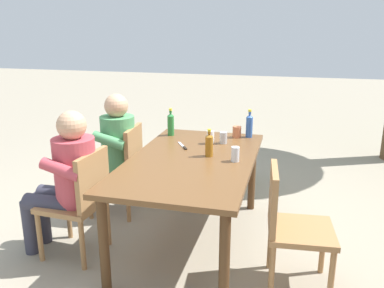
% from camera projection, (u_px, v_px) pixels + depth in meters
% --- Properties ---
extents(ground_plane, '(24.00, 24.00, 0.00)m').
position_uv_depth(ground_plane, '(192.00, 242.00, 3.44)').
color(ground_plane, gray).
extents(dining_table, '(1.73, 0.98, 0.75)m').
position_uv_depth(dining_table, '(192.00, 168.00, 3.25)').
color(dining_table, brown).
rests_on(dining_table, ground_plane).
extents(chair_near_left, '(0.47, 0.47, 0.87)m').
position_uv_depth(chair_near_left, '(123.00, 165.00, 3.85)').
color(chair_near_left, '#A37547').
rests_on(chair_near_left, ground_plane).
extents(chair_near_right, '(0.47, 0.47, 0.87)m').
position_uv_depth(chair_near_right, '(81.00, 198.00, 3.12)').
color(chair_near_right, '#A37547').
rests_on(chair_near_right, ground_plane).
extents(chair_far_right, '(0.48, 0.48, 0.87)m').
position_uv_depth(chair_far_right, '(290.00, 222.00, 2.74)').
color(chair_far_right, '#A37547').
rests_on(chair_far_right, ground_plane).
extents(person_in_white_shirt, '(0.47, 0.62, 1.18)m').
position_uv_depth(person_in_white_shirt, '(111.00, 148.00, 3.83)').
color(person_in_white_shirt, '#4C935B').
rests_on(person_in_white_shirt, ground_plane).
extents(person_in_plaid_shirt, '(0.47, 0.62, 1.18)m').
position_uv_depth(person_in_plaid_shirt, '(67.00, 177.00, 3.10)').
color(person_in_plaid_shirt, '#B7424C').
rests_on(person_in_plaid_shirt, ground_plane).
extents(bottle_green, '(0.06, 0.06, 0.27)m').
position_uv_depth(bottle_green, '(171.00, 124.00, 3.87)').
color(bottle_green, '#287A38').
rests_on(bottle_green, dining_table).
extents(bottle_amber, '(0.06, 0.06, 0.23)m').
position_uv_depth(bottle_amber, '(209.00, 145.00, 3.25)').
color(bottle_amber, '#996019').
rests_on(bottle_amber, dining_table).
extents(bottle_blue, '(0.06, 0.06, 0.27)m').
position_uv_depth(bottle_blue, '(249.00, 125.00, 3.80)').
color(bottle_blue, '#2D56A3').
rests_on(bottle_blue, dining_table).
extents(cup_steel, '(0.07, 0.07, 0.10)m').
position_uv_depth(cup_steel, '(223.00, 138.00, 3.62)').
color(cup_steel, '#B2B7BC').
rests_on(cup_steel, dining_table).
extents(cup_terracotta, '(0.08, 0.08, 0.11)m').
position_uv_depth(cup_terracotta, '(237.00, 132.00, 3.81)').
color(cup_terracotta, '#BC6B47').
rests_on(cup_terracotta, dining_table).
extents(cup_white, '(0.07, 0.07, 0.12)m').
position_uv_depth(cup_white, '(210.00, 137.00, 3.61)').
color(cup_white, white).
rests_on(cup_white, dining_table).
extents(cup_glass, '(0.07, 0.07, 0.12)m').
position_uv_depth(cup_glass, '(235.00, 154.00, 3.13)').
color(cup_glass, silver).
rests_on(cup_glass, dining_table).
extents(table_knife, '(0.22, 0.14, 0.01)m').
position_uv_depth(table_knife, '(183.00, 146.00, 3.53)').
color(table_knife, silver).
rests_on(table_knife, dining_table).
extents(backpack_by_near_side, '(0.31, 0.21, 0.47)m').
position_uv_depth(backpack_by_near_side, '(236.00, 164.00, 4.69)').
color(backpack_by_near_side, '#47663D').
rests_on(backpack_by_near_side, ground_plane).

